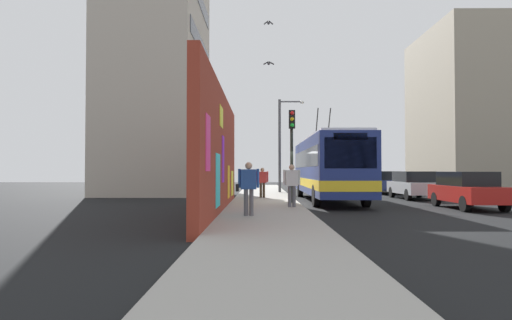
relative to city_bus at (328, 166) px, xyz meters
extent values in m
plane|color=black|center=(-2.28, 1.80, -1.87)|extent=(80.00, 80.00, 0.00)
cube|color=#9E9B93|center=(-2.28, 3.40, -1.79)|extent=(48.00, 3.20, 0.15)
cube|color=maroon|center=(-6.48, 5.15, 0.44)|extent=(13.62, 0.30, 4.62)
cube|color=yellow|center=(-7.78, 4.99, 1.67)|extent=(1.22, 0.02, 0.74)
cube|color=#F2338C|center=(-11.74, 4.99, 0.49)|extent=(0.94, 0.02, 1.49)
cube|color=yellow|center=(-1.61, 4.99, -0.87)|extent=(1.27, 0.02, 1.22)
cube|color=yellow|center=(-4.09, 4.99, -0.73)|extent=(1.01, 0.02, 1.43)
cube|color=#8C19D8|center=(-7.03, 4.99, 0.18)|extent=(0.84, 0.02, 1.73)
cube|color=#33D8E5|center=(-9.00, 4.99, -0.56)|extent=(1.37, 0.02, 1.74)
cube|color=#B2A899|center=(8.18, 11.00, 7.81)|extent=(11.16, 6.11, 19.36)
cube|color=black|center=(8.18, 7.93, 2.53)|extent=(9.48, 0.04, 1.10)
cube|color=black|center=(8.18, 7.93, 5.73)|extent=(9.48, 0.04, 1.10)
cube|color=black|center=(8.18, 7.93, 8.93)|extent=(9.48, 0.04, 1.10)
cube|color=black|center=(8.18, 7.93, 12.13)|extent=(9.48, 0.04, 1.10)
cube|color=#9E937F|center=(13.90, -15.20, 4.90)|extent=(10.88, 9.14, 13.54)
cube|color=navy|center=(0.01, 0.00, -0.02)|extent=(11.71, 2.46, 2.80)
cube|color=silver|center=(0.01, 0.00, 1.44)|extent=(11.24, 2.26, 0.12)
cube|color=yellow|center=(0.01, 0.00, -0.87)|extent=(11.73, 2.48, 0.44)
cube|color=black|center=(-5.83, 0.00, 0.47)|extent=(0.04, 2.09, 1.26)
cube|color=black|center=(0.01, 0.00, 0.40)|extent=(10.77, 2.49, 0.90)
cube|color=orange|center=(-5.82, 0.00, 1.13)|extent=(0.06, 1.35, 0.28)
cylinder|color=black|center=(1.76, -0.35, 2.28)|extent=(1.43, 0.06, 2.00)
cylinder|color=black|center=(1.76, 0.35, 2.28)|extent=(1.43, 0.06, 2.00)
cylinder|color=black|center=(-3.74, -1.11, -1.37)|extent=(1.00, 0.28, 1.00)
cylinder|color=black|center=(-3.74, 1.11, -1.37)|extent=(1.00, 0.28, 1.00)
cylinder|color=black|center=(3.75, -1.11, -1.37)|extent=(1.00, 0.28, 1.00)
cylinder|color=black|center=(3.75, 1.11, -1.37)|extent=(1.00, 0.28, 1.00)
cube|color=#B21E19|center=(-4.66, -5.20, -1.22)|extent=(4.24, 1.74, 0.66)
cube|color=black|center=(-4.57, -5.20, -0.59)|extent=(2.54, 1.57, 0.60)
cylinder|color=black|center=(-6.05, -5.97, -1.55)|extent=(0.64, 0.22, 0.64)
cylinder|color=black|center=(-6.05, -4.43, -1.55)|extent=(0.64, 0.22, 0.64)
cylinder|color=black|center=(-3.26, -5.97, -1.55)|extent=(0.64, 0.22, 0.64)
cylinder|color=black|center=(-3.26, -4.43, -1.55)|extent=(0.64, 0.22, 0.64)
cube|color=#B7B7BC|center=(1.76, -5.20, -1.22)|extent=(4.31, 1.83, 0.66)
cube|color=black|center=(1.84, -5.20, -0.59)|extent=(2.59, 1.65, 0.60)
cylinder|color=black|center=(0.33, -6.01, -1.55)|extent=(0.64, 0.22, 0.64)
cylinder|color=black|center=(0.33, -4.39, -1.55)|extent=(0.64, 0.22, 0.64)
cylinder|color=black|center=(3.18, -6.01, -1.55)|extent=(0.64, 0.22, 0.64)
cylinder|color=black|center=(3.18, -4.39, -1.55)|extent=(0.64, 0.22, 0.64)
cube|color=navy|center=(7.76, -5.20, -1.22)|extent=(4.68, 1.78, 0.66)
cube|color=black|center=(7.85, -5.20, -0.59)|extent=(2.81, 1.61, 0.60)
cylinder|color=black|center=(6.21, -5.99, -1.55)|extent=(0.64, 0.22, 0.64)
cylinder|color=black|center=(6.21, -4.41, -1.55)|extent=(0.64, 0.22, 0.64)
cylinder|color=black|center=(9.30, -5.99, -1.55)|extent=(0.64, 0.22, 0.64)
cylinder|color=black|center=(9.30, -4.41, -1.55)|extent=(0.64, 0.22, 0.64)
cube|color=#C6B793|center=(13.85, -5.20, -1.22)|extent=(4.73, 1.87, 0.66)
cube|color=black|center=(13.95, -5.20, -0.59)|extent=(2.84, 1.68, 0.60)
cylinder|color=black|center=(12.29, -6.04, -1.55)|extent=(0.64, 0.22, 0.64)
cylinder|color=black|center=(12.29, -4.36, -1.55)|extent=(0.64, 0.22, 0.64)
cylinder|color=black|center=(15.42, -6.04, -1.55)|extent=(0.64, 0.22, 0.64)
cylinder|color=black|center=(15.42, -4.36, -1.55)|extent=(0.64, 0.22, 0.64)
cylinder|color=#595960|center=(-8.97, 3.90, -1.28)|extent=(0.14, 0.14, 0.87)
cylinder|color=#595960|center=(-8.97, 4.08, -1.28)|extent=(0.14, 0.14, 0.87)
cube|color=#264C99|center=(-8.97, 3.99, -0.53)|extent=(0.22, 0.51, 0.65)
cylinder|color=#264C99|center=(-8.97, 3.69, -0.49)|extent=(0.09, 0.09, 0.62)
cylinder|color=#264C99|center=(-8.97, 4.29, -0.49)|extent=(0.09, 0.09, 0.62)
sphere|color=tan|center=(-8.97, 3.99, -0.08)|extent=(0.23, 0.23, 0.23)
cube|color=black|center=(-8.97, 4.36, -0.80)|extent=(0.14, 0.10, 0.24)
cylinder|color=#3F3326|center=(0.64, 3.40, -1.31)|extent=(0.14, 0.14, 0.81)
cylinder|color=#3F3326|center=(0.64, 3.56, -1.31)|extent=(0.14, 0.14, 0.81)
cube|color=#BF3333|center=(0.64, 3.48, -0.61)|extent=(0.22, 0.47, 0.61)
cylinder|color=#BF3333|center=(0.64, 3.19, -0.58)|extent=(0.09, 0.09, 0.58)
cylinder|color=#BF3333|center=(0.64, 3.77, -0.58)|extent=(0.09, 0.09, 0.58)
sphere|color=tan|center=(0.64, 3.48, -0.19)|extent=(0.22, 0.22, 0.22)
cylinder|color=#595960|center=(-5.57, 2.24, -1.29)|extent=(0.14, 0.14, 0.85)
cylinder|color=#595960|center=(-5.57, 2.41, -1.29)|extent=(0.14, 0.14, 0.85)
cube|color=silver|center=(-5.57, 2.32, -0.54)|extent=(0.22, 0.50, 0.64)
cylinder|color=silver|center=(-5.57, 2.03, -0.51)|extent=(0.09, 0.09, 0.61)
cylinder|color=silver|center=(-5.57, 2.62, -0.51)|extent=(0.09, 0.09, 0.61)
sphere|color=tan|center=(-5.57, 2.32, -0.11)|extent=(0.23, 0.23, 0.23)
cylinder|color=#2D382D|center=(-3.16, 2.15, 0.42)|extent=(0.14, 0.14, 4.27)
cube|color=black|center=(-3.38, 2.15, 2.10)|extent=(0.20, 0.28, 0.84)
sphere|color=red|center=(-3.49, 2.15, 2.38)|extent=(0.18, 0.18, 0.18)
sphere|color=yellow|center=(-3.49, 2.15, 2.10)|extent=(0.18, 0.18, 0.18)
sphere|color=green|center=(-3.49, 2.15, 1.82)|extent=(0.18, 0.18, 0.18)
cylinder|color=#4C4C51|center=(6.60, 2.25, 1.47)|extent=(0.18, 0.18, 6.38)
cylinder|color=#4C4C51|center=(6.60, 1.47, 4.51)|extent=(0.10, 1.55, 0.10)
ellipsoid|color=silver|center=(6.60, 0.70, 4.46)|extent=(0.44, 0.28, 0.20)
ellipsoid|color=#47474C|center=(-1.50, 3.17, 5.13)|extent=(0.32, 0.14, 0.12)
cube|color=#47474C|center=(-1.50, 3.03, 5.16)|extent=(0.20, 0.26, 0.15)
cube|color=#47474C|center=(-1.50, 3.31, 5.16)|extent=(0.20, 0.26, 0.15)
ellipsoid|color=#47474C|center=(1.04, 3.13, 8.05)|extent=(0.32, 0.14, 0.12)
cube|color=#47474C|center=(1.04, 2.99, 8.08)|extent=(0.20, 0.24, 0.18)
cube|color=#47474C|center=(1.04, 3.27, 8.08)|extent=(0.20, 0.24, 0.18)
camera|label=1|loc=(-23.15, 3.63, -0.24)|focal=30.44mm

